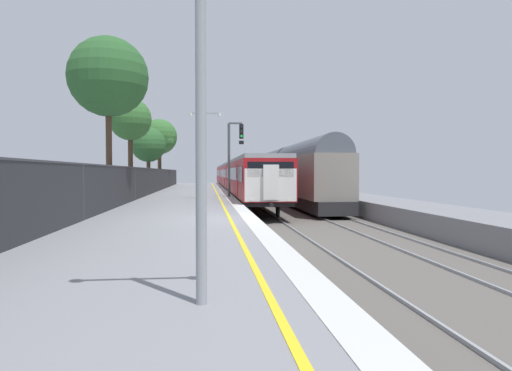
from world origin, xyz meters
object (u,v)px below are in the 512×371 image
at_px(background_tree_left, 130,121).
at_px(background_tree_right, 160,138).
at_px(commuter_train_at_platform, 235,176).
at_px(platform_lamp_near, 201,72).
at_px(platform_lamp_mid, 205,147).
at_px(background_tree_centre, 149,145).
at_px(background_tree_back, 107,80).
at_px(signal_gantry, 233,150).
at_px(freight_train_adjacent_track, 276,172).

relative_size(background_tree_left, background_tree_right, 0.88).
bearing_deg(commuter_train_at_platform, platform_lamp_near, -94.05).
bearing_deg(background_tree_left, background_tree_right, 89.94).
xyz_separation_m(commuter_train_at_platform, platform_lamp_mid, (-3.35, -24.18, 1.98)).
height_order(platform_lamp_near, background_tree_centre, background_tree_centre).
bearing_deg(background_tree_right, background_tree_left, -90.06).
bearing_deg(background_tree_back, platform_lamp_near, -74.83).
bearing_deg(platform_lamp_near, background_tree_right, 96.25).
height_order(background_tree_left, background_tree_right, background_tree_right).
relative_size(commuter_train_at_platform, background_tree_left, 9.00).
distance_m(commuter_train_at_platform, signal_gantry, 22.09).
height_order(commuter_train_at_platform, platform_lamp_mid, platform_lamp_mid).
relative_size(commuter_train_at_platform, background_tree_centre, 9.69).
distance_m(commuter_train_at_platform, background_tree_left, 23.32).
bearing_deg(platform_lamp_near, platform_lamp_mid, 90.00).
height_order(platform_lamp_near, platform_lamp_mid, platform_lamp_mid).
relative_size(commuter_train_at_platform, background_tree_right, 7.92).
relative_size(background_tree_centre, background_tree_back, 0.72).
bearing_deg(background_tree_back, freight_train_adjacent_track, 61.45).
height_order(commuter_train_at_platform, background_tree_centre, background_tree_centre).
distance_m(commuter_train_at_platform, background_tree_centre, 11.44).
distance_m(freight_train_adjacent_track, signal_gantry, 17.08).
height_order(freight_train_adjacent_track, signal_gantry, signal_gantry).
xyz_separation_m(platform_lamp_near, background_tree_back, (-5.05, 18.63, 3.53)).
xyz_separation_m(commuter_train_at_platform, signal_gantry, (-1.48, -21.96, 1.90)).
relative_size(freight_train_adjacent_track, background_tree_centre, 7.28).
relative_size(platform_lamp_near, background_tree_left, 0.73).
bearing_deg(commuter_train_at_platform, signal_gantry, -93.85).
distance_m(commuter_train_at_platform, platform_lamp_near, 47.42).
xyz_separation_m(background_tree_centre, background_tree_right, (0.65, 5.03, 1.17)).
xyz_separation_m(commuter_train_at_platform, background_tree_centre, (-9.05, -6.28, 3.10)).
height_order(signal_gantry, background_tree_back, background_tree_back).
relative_size(signal_gantry, platform_lamp_near, 1.04).
bearing_deg(freight_train_adjacent_track, platform_lamp_mid, -111.86).
xyz_separation_m(platform_lamp_near, background_tree_centre, (-5.70, 41.00, 1.43)).
xyz_separation_m(commuter_train_at_platform, background_tree_right, (-8.39, -1.25, 4.28)).
bearing_deg(platform_lamp_mid, background_tree_centre, 107.65).
distance_m(background_tree_centre, background_tree_back, 22.48).
bearing_deg(signal_gantry, background_tree_left, 175.39).
relative_size(platform_lamp_mid, background_tree_left, 0.82).
bearing_deg(background_tree_left, background_tree_back, -89.89).
relative_size(freight_train_adjacent_track, background_tree_back, 5.24).
distance_m(freight_train_adjacent_track, background_tree_right, 13.78).
distance_m(signal_gantry, background_tree_left, 7.23).
bearing_deg(background_tree_back, commuter_train_at_platform, 73.66).
height_order(freight_train_adjacent_track, platform_lamp_mid, platform_lamp_mid).
bearing_deg(signal_gantry, commuter_train_at_platform, 86.15).
relative_size(platform_lamp_near, background_tree_centre, 0.79).
xyz_separation_m(freight_train_adjacent_track, signal_gantry, (-5.48, -16.11, 1.48)).
distance_m(commuter_train_at_platform, background_tree_back, 30.30).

